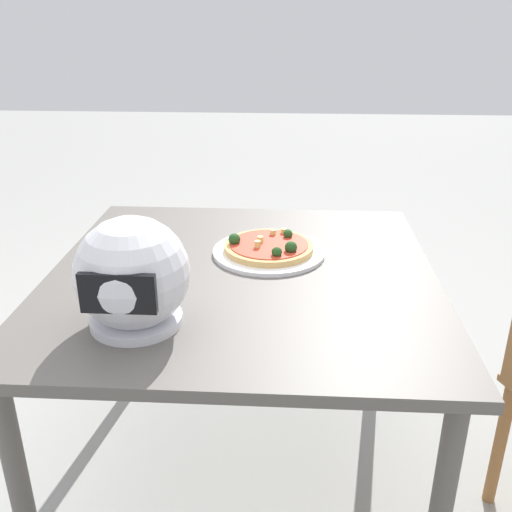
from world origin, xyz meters
TOP-DOWN VIEW (x-y plane):
  - ground_plane at (0.00, 0.00)m, footprint 14.00×14.00m
  - dining_table at (0.00, 0.00)m, footprint 1.06×1.08m
  - pizza_plate at (-0.07, -0.13)m, footprint 0.33×0.33m
  - pizza at (-0.07, -0.13)m, footprint 0.26×0.26m
  - motorcycle_helmet at (0.22, 0.30)m, footprint 0.26×0.26m

SIDE VIEW (x-z plane):
  - ground_plane at x=0.00m, z-range 0.00..0.00m
  - dining_table at x=0.00m, z-range 0.29..1.01m
  - pizza_plate at x=-0.07m, z-range 0.72..0.74m
  - pizza at x=-0.07m, z-range 0.72..0.77m
  - motorcycle_helmet at x=0.22m, z-range 0.72..0.98m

